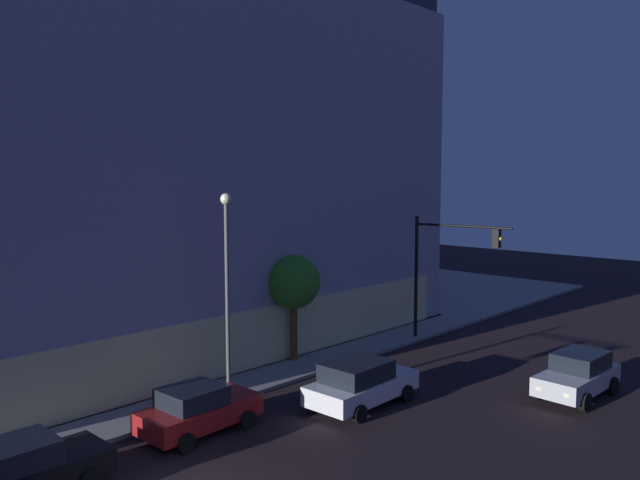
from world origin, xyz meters
The scene contains 8 objects.
modern_building centered at (8.69, 23.00, 10.40)m, with size 29.71×30.90×20.94m.
traffic_light_far_corner centered at (18.13, 4.16, 4.45)m, with size 0.54×5.21×6.34m.
street_lamp_sidewalk centered at (5.87, 6.09, 5.00)m, with size 0.44×0.44×7.70m.
sidewalk_tree centered at (10.64, 7.37, 3.71)m, with size 2.45×2.45×4.83m.
car_black centered at (-2.81, 3.72, 0.83)m, with size 4.34×2.08×1.62m.
car_red centered at (2.93, 3.97, 0.81)m, with size 4.11×2.18×1.62m.
car_white centered at (8.57, 1.69, 0.87)m, with size 4.58×2.29×1.71m.
car_silver centered at (15.06, -3.78, 0.88)m, with size 4.20×2.11×1.71m.
Camera 1 is at (-8.68, -12.57, 8.36)m, focal length 34.85 mm.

